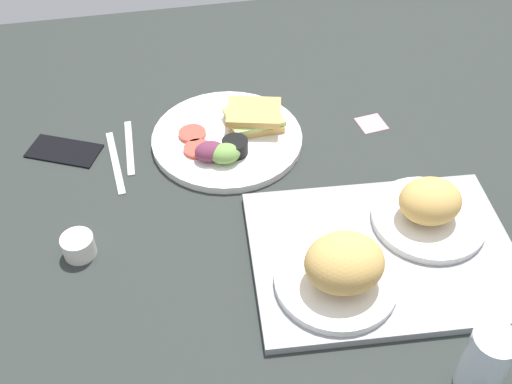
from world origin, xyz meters
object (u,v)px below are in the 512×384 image
object	(u,v)px
fork	(129,147)
knife	(115,162)
bread_plate_far	(342,269)
plate_with_salad	(230,137)
drinking_glass	(485,362)
serving_tray	(383,254)
sticky_note	(371,123)
cell_phone	(64,150)
espresso_cup	(79,246)
bread_plate_near	(429,209)

from	to	relation	value
fork	knife	world-z (taller)	same
bread_plate_far	plate_with_salad	distance (cm)	42.08
plate_with_salad	drinking_glass	distance (cm)	65.52
serving_tray	sticky_note	distance (cm)	36.77
serving_tray	cell_phone	xyz separation A→B (cm)	(54.34, -38.81, -0.40)
espresso_cup	fork	size ratio (longest dim) A/B	0.33
sticky_note	fork	bearing A→B (deg)	-2.33
drinking_glass	fork	bearing A→B (deg)	-53.34
serving_tray	knife	distance (cm)	55.45
bread_plate_far	fork	distance (cm)	53.56
serving_tray	fork	xyz separation A→B (cm)	(41.24, -37.43, -0.55)
serving_tray	drinking_glass	bearing A→B (deg)	101.85
serving_tray	sticky_note	world-z (taller)	serving_tray
plate_with_salad	espresso_cup	bearing A→B (deg)	38.49
bread_plate_far	espresso_cup	xyz separation A→B (cm)	(41.50, -16.22, -3.75)
drinking_glass	espresso_cup	xyz separation A→B (cm)	(56.22, -35.90, -4.00)
cell_phone	sticky_note	bearing A→B (deg)	-157.96
cell_phone	sticky_note	distance (cm)	64.50
bread_plate_far	drinking_glass	distance (cm)	24.58
bread_plate_near	plate_with_salad	size ratio (longest dim) A/B	0.65
bread_plate_near	drinking_glass	distance (cm)	30.43
plate_with_salad	espresso_cup	size ratio (longest dim) A/B	5.53
bread_plate_near	drinking_glass	world-z (taller)	drinking_glass
espresso_cup	plate_with_salad	bearing A→B (deg)	-141.51
serving_tray	knife	bearing A→B (deg)	-37.08
plate_with_salad	serving_tray	bearing A→B (deg)	120.45
serving_tray	drinking_glass	size ratio (longest dim) A/B	3.75
fork	knife	distance (cm)	5.00
plate_with_salad	cell_phone	distance (cm)	33.97
espresso_cup	knife	size ratio (longest dim) A/B	0.29
bread_plate_near	plate_with_salad	bearing A→B (deg)	-44.68
sticky_note	knife	bearing A→B (deg)	2.02
espresso_cup	fork	world-z (taller)	espresso_cup
plate_with_salad	cell_phone	world-z (taller)	plate_with_salad
fork	cell_phone	size ratio (longest dim) A/B	1.18
plate_with_salad	knife	bearing A→B (deg)	3.87
fork	cell_phone	bearing A→B (deg)	-95.57
drinking_glass	knife	bearing A→B (deg)	-49.75
bread_plate_far	cell_phone	world-z (taller)	bread_plate_far
serving_tray	knife	world-z (taller)	serving_tray
bread_plate_near	knife	xyz separation A→B (cm)	(53.94, -28.37, -4.61)
knife	serving_tray	bearing A→B (deg)	47.13
bread_plate_near	knife	bearing A→B (deg)	-27.74
bread_plate_far	bread_plate_near	bearing A→B (deg)	-151.52
bread_plate_far	drinking_glass	world-z (taller)	drinking_glass
drinking_glass	espresso_cup	bearing A→B (deg)	-32.56
drinking_glass	cell_phone	xyz separation A→B (cm)	(59.59, -63.83, -5.60)
serving_tray	sticky_note	xyz separation A→B (cm)	(-10.07, -35.35, -0.74)
fork	plate_with_salad	bearing A→B (deg)	83.77
serving_tray	bread_plate_near	bearing A→B (deg)	-152.44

